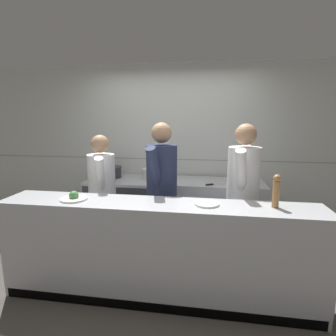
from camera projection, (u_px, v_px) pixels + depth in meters
The scene contains 15 objects.
ground_plane at pixel (155, 286), 2.83m from camera, with size 14.00×14.00×0.00m, color #4C4742.
wall_back_tiled at pixel (174, 150), 4.11m from camera, with size 8.00×0.06×2.60m.
oven_range at pixel (130, 208), 3.97m from camera, with size 1.18×0.71×0.90m.
prep_counter at pixel (217, 212), 3.78m from camera, with size 1.29×0.65×0.90m.
pass_counter at pixel (158, 252), 2.57m from camera, with size 3.08×0.45×1.00m.
stock_pot at pixel (111, 172), 3.96m from camera, with size 0.32×0.32×0.17m.
sauce_pot at pixel (150, 173), 3.87m from camera, with size 0.25×0.25×0.15m.
mixing_bowl_steel at pixel (232, 179), 3.63m from camera, with size 0.22×0.22×0.10m.
chefs_knife at pixel (217, 184), 3.53m from camera, with size 0.37×0.22×0.02m.
plated_dish_main at pixel (74, 197), 2.58m from camera, with size 0.26×0.26×0.09m.
plated_dish_appetiser at pixel (207, 204), 2.43m from camera, with size 0.23×0.23×0.02m.
pepper_mill at pixel (276, 190), 2.33m from camera, with size 0.07×0.07×0.30m.
chef_head_cook at pixel (102, 193), 3.20m from camera, with size 0.41×0.69×1.60m.
chef_sous at pixel (162, 190), 3.05m from camera, with size 0.41×0.76×1.74m.
chef_line at pixel (243, 193), 2.92m from camera, with size 0.43×0.75×1.73m.
Camera 1 is at (0.51, -2.49, 1.79)m, focal length 28.00 mm.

